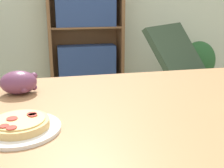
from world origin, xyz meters
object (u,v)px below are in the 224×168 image
(lounge_chair_far, at_px, (194,92))
(bookshelf, at_px, (86,33))
(pizza_on_plate, at_px, (20,126))
(grape_bunch, at_px, (19,82))
(potted_plant_floor, at_px, (198,64))

(lounge_chair_far, bearing_deg, bookshelf, 88.96)
(pizza_on_plate, relative_size, bookshelf, 0.14)
(pizza_on_plate, height_order, grape_bunch, grape_bunch)
(lounge_chair_far, bearing_deg, potted_plant_floor, 18.24)
(bookshelf, bearing_deg, potted_plant_floor, -10.85)
(grape_bunch, xyz_separation_m, lounge_chair_far, (1.39, 1.18, -0.52))
(lounge_chair_far, xyz_separation_m, potted_plant_floor, (0.47, 0.77, 0.07))
(grape_bunch, relative_size, lounge_chair_far, 0.13)
(pizza_on_plate, distance_m, lounge_chair_far, 2.09)
(grape_bunch, bearing_deg, potted_plant_floor, 46.57)
(grape_bunch, relative_size, bookshelf, 0.08)
(grape_bunch, bearing_deg, bookshelf, 76.39)
(pizza_on_plate, bearing_deg, grape_bunch, 95.00)
(bookshelf, bearing_deg, pizza_on_plate, -101.30)
(grape_bunch, height_order, lounge_chair_far, lounge_chair_far)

